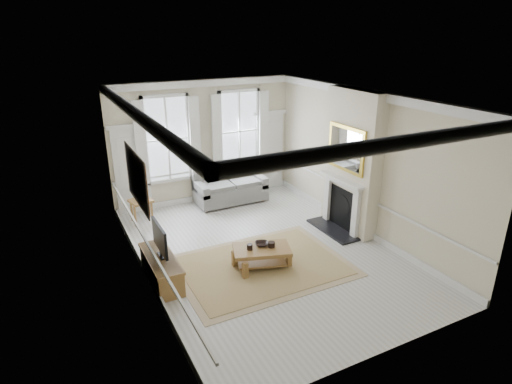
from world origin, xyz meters
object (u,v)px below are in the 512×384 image
tv_stand (161,269)px  sofa (229,189)px  coffee_table (262,251)px  side_table (141,204)px

tv_stand → sofa: bearing=48.2°
sofa → coffee_table: size_ratio=1.49×
side_table → coffee_table: 3.75m
coffee_table → side_table: bearing=135.6°
sofa → tv_stand: sofa is taller
sofa → tv_stand: size_ratio=1.32×
sofa → tv_stand: bearing=-131.8°
coffee_table → tv_stand: size_ratio=0.88×
side_table → tv_stand: (-0.29, -2.92, -0.23)m
side_table → tv_stand: size_ratio=0.41×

